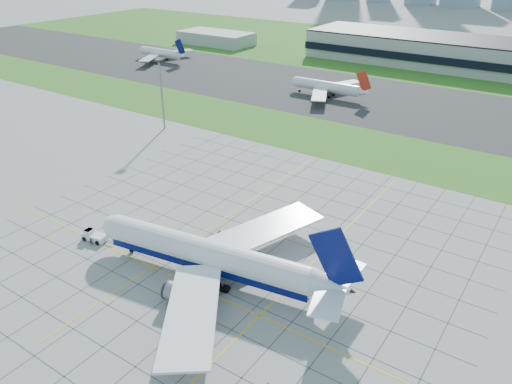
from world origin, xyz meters
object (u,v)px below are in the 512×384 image
light_mast (161,86)px  distant_jet_1 (328,87)px  crew_near (91,241)px  distant_jet_0 (161,53)px  pushback_tug (93,236)px  airliner (210,256)px

light_mast → distant_jet_1: (31.06, 72.82, -11.70)m
light_mast → crew_near: 81.85m
light_mast → distant_jet_0: 120.38m
light_mast → pushback_tug: bearing=-58.6°
pushback_tug → distant_jet_1: (-9.73, 139.61, 3.41)m
pushback_tug → light_mast: bearing=112.9°
light_mast → airliner: 96.42m
light_mast → distant_jet_1: light_mast is taller
airliner → distant_jet_1: (-41.63, 135.21, -0.67)m
pushback_tug → crew_near: bearing=-62.9°
light_mast → crew_near: (42.04, -68.54, -15.32)m
crew_near → distant_jet_1: size_ratio=0.04×
crew_near → distant_jet_1: distant_jet_1 is taller
airliner → pushback_tug: size_ratio=6.80×
crew_near → airliner: bearing=-41.6°
pushback_tug → distant_jet_0: bearing=120.7°
airliner → crew_near: size_ratio=34.71×
pushback_tug → distant_jet_0: size_ratio=0.21×
airliner → distant_jet_0: size_ratio=1.41×
distant_jet_0 → pushback_tug: bearing=-50.8°
distant_jet_0 → airliner: bearing=-43.5°
distant_jet_0 → distant_jet_1: 115.45m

